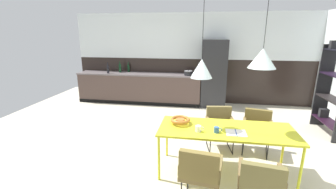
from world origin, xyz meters
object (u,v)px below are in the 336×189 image
(armchair_far_side, at_px, (257,125))
(mug_tall_blue, at_px, (198,129))
(refrigerator_column, at_px, (214,74))
(open_book, at_px, (236,133))
(mug_white_ceramic, at_px, (217,130))
(pendant_lamp_over_table_far, at_px, (262,58))
(armchair_by_stool, at_px, (220,123))
(bottle_vinegar_dark, at_px, (120,68))
(armchair_facing_counter, at_px, (200,169))
(pendant_lamp_over_table_near, at_px, (202,68))
(armchair_corner_seat, at_px, (261,180))
(open_shelf_unit, at_px, (335,89))
(bottle_wine_green, at_px, (128,68))
(cooking_pot, at_px, (188,73))
(fruit_bowl, at_px, (180,120))
(bottle_spice_small, at_px, (108,69))
(dining_table, at_px, (226,131))

(armchair_far_side, xyz_separation_m, mug_tall_blue, (-1.02, -0.94, 0.28))
(refrigerator_column, bearing_deg, open_book, -86.66)
(armchair_far_side, relative_size, mug_white_ceramic, 6.60)
(mug_white_ceramic, bearing_deg, pendant_lamp_over_table_far, 15.06)
(armchair_by_stool, distance_m, bottle_vinegar_dark, 3.93)
(armchair_facing_counter, bearing_deg, mug_white_ceramic, 78.85)
(refrigerator_column, xyz_separation_m, pendant_lamp_over_table_near, (-0.31, -3.34, 0.65))
(armchair_corner_seat, bearing_deg, pendant_lamp_over_table_near, 139.72)
(bottle_vinegar_dark, height_order, open_shelf_unit, open_shelf_unit)
(open_book, bearing_deg, bottle_wine_green, 127.22)
(pendant_lamp_over_table_near, bearing_deg, cooking_pot, 97.30)
(armchair_far_side, bearing_deg, armchair_by_stool, 10.24)
(fruit_bowl, relative_size, bottle_vinegar_dark, 0.91)
(fruit_bowl, distance_m, bottle_spice_small, 4.01)
(cooking_pot, height_order, open_shelf_unit, open_shelf_unit)
(bottle_spice_small, bearing_deg, mug_white_ceramic, -47.55)
(armchair_by_stool, height_order, armchair_facing_counter, armchair_facing_counter)
(armchair_corner_seat, relative_size, fruit_bowl, 2.40)
(refrigerator_column, xyz_separation_m, cooking_pot, (-0.72, -0.10, 0.02))
(armchair_corner_seat, distance_m, cooking_pot, 4.25)
(bottle_wine_green, bearing_deg, bottle_vinegar_dark, -145.55)
(mug_tall_blue, distance_m, pendant_lamp_over_table_near, 0.85)
(bottle_wine_green, xyz_separation_m, pendant_lamp_over_table_far, (3.09, -3.58, 0.73))
(armchair_by_stool, bearing_deg, dining_table, 84.10)
(armchair_by_stool, distance_m, fruit_bowl, 1.02)
(dining_table, xyz_separation_m, open_shelf_unit, (2.31, 1.84, 0.28))
(dining_table, distance_m, open_book, 0.19)
(armchair_corner_seat, xyz_separation_m, cooking_pot, (-1.13, 4.06, 0.49))
(armchair_corner_seat, xyz_separation_m, open_book, (-0.21, 0.67, 0.25))
(refrigerator_column, distance_m, bottle_vinegar_dark, 2.83)
(cooking_pot, relative_size, pendant_lamp_over_table_far, 0.24)
(fruit_bowl, height_order, open_book, fruit_bowl)
(bottle_spice_small, xyz_separation_m, open_shelf_unit, (5.52, -1.35, -0.07))
(armchair_facing_counter, distance_m, cooking_pot, 4.06)
(armchair_by_stool, relative_size, open_book, 2.78)
(refrigerator_column, bearing_deg, dining_table, -88.58)
(armchair_facing_counter, relative_size, pendant_lamp_over_table_near, 0.70)
(open_book, distance_m, pendant_lamp_over_table_near, 1.02)
(mug_tall_blue, relative_size, pendant_lamp_over_table_far, 0.13)
(open_book, xyz_separation_m, mug_tall_blue, (-0.52, -0.02, 0.04))
(armchair_far_side, height_order, bottle_spice_small, bottle_spice_small)
(armchair_far_side, relative_size, pendant_lamp_over_table_near, 0.66)
(armchair_by_stool, height_order, mug_tall_blue, mug_tall_blue)
(bottle_vinegar_dark, relative_size, pendant_lamp_over_table_near, 0.30)
(armchair_corner_seat, relative_size, pendant_lamp_over_table_far, 0.76)
(refrigerator_column, distance_m, cooking_pot, 0.73)
(open_book, relative_size, open_shelf_unit, 0.14)
(bottle_wine_green, bearing_deg, fruit_bowl, -60.03)
(armchair_facing_counter, relative_size, pendant_lamp_over_table_far, 0.82)
(dining_table, bearing_deg, armchair_facing_counter, -114.90)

